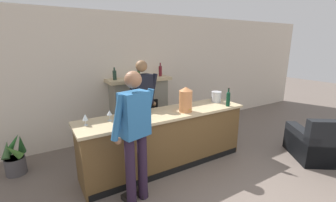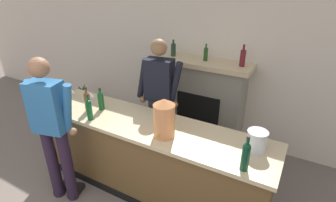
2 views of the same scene
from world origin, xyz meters
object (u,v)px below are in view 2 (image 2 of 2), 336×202
object	(u,v)px
potted_plant_corner	(80,102)
person_bartender	(159,99)
ice_bucket_steel	(257,141)
wine_bottle_chardonnay_pale	(87,101)
wine_bottle_rose_blush	(101,100)
fireplace_stone	(203,101)
wine_glass_by_dispenser	(70,90)
wine_glass_near_bucket	(90,95)
copper_dispenser	(164,118)
wine_bottle_merlot_tall	(246,155)
wine_bottle_port_short	(89,109)
person_customer	(52,127)

from	to	relation	value
potted_plant_corner	person_bartender	xyz separation A→B (m)	(2.10, -0.47, 0.73)
potted_plant_corner	ice_bucket_steel	size ratio (longest dim) A/B	3.38
ice_bucket_steel	wine_bottle_chardonnay_pale	xyz separation A→B (m)	(-2.01, -0.18, 0.04)
potted_plant_corner	wine_bottle_rose_blush	xyz separation A→B (m)	(1.58, -1.02, 0.82)
ice_bucket_steel	person_bartender	bearing A→B (deg)	160.52
fireplace_stone	potted_plant_corner	world-z (taller)	fireplace_stone
fireplace_stone	wine_glass_by_dispenser	bearing A→B (deg)	-136.84
wine_bottle_rose_blush	wine_glass_near_bucket	size ratio (longest dim) A/B	1.75
person_bartender	ice_bucket_steel	xyz separation A→B (m)	(1.38, -0.49, 0.07)
fireplace_stone	ice_bucket_steel	xyz separation A→B (m)	(1.07, -1.33, 0.38)
copper_dispenser	fireplace_stone	bearing A→B (deg)	96.45
fireplace_stone	ice_bucket_steel	size ratio (longest dim) A/B	7.96
copper_dispenser	wine_bottle_merlot_tall	world-z (taller)	copper_dispenser
ice_bucket_steel	wine_bottle_rose_blush	distance (m)	1.90
person_bartender	wine_bottle_port_short	xyz separation A→B (m)	(-0.46, -0.82, 0.10)
wine_bottle_merlot_tall	potted_plant_corner	bearing A→B (deg)	159.52
fireplace_stone	wine_bottle_chardonnay_pale	distance (m)	1.83
wine_bottle_port_short	wine_glass_by_dispenser	size ratio (longest dim) A/B	1.85
person_customer	wine_glass_by_dispenser	size ratio (longest dim) A/B	10.51
person_customer	wine_bottle_port_short	world-z (taller)	person_customer
wine_bottle_rose_blush	wine_bottle_merlot_tall	bearing A→B (deg)	-8.21
potted_plant_corner	person_customer	size ratio (longest dim) A/B	0.40
fireplace_stone	wine_bottle_rose_blush	xyz separation A→B (m)	(-0.83, -1.39, 0.41)
ice_bucket_steel	wine_glass_by_dispenser	world-z (taller)	ice_bucket_steel
wine_bottle_chardonnay_pale	wine_glass_by_dispenser	xyz separation A→B (m)	(-0.49, 0.17, -0.02)
wine_glass_near_bucket	person_customer	bearing A→B (deg)	-81.34
ice_bucket_steel	wine_bottle_port_short	size ratio (longest dim) A/B	0.67
wine_bottle_merlot_tall	wine_glass_by_dispenser	distance (m)	2.50
person_bartender	wine_glass_by_dispenser	bearing A→B (deg)	-155.96
potted_plant_corner	wine_bottle_rose_blush	bearing A→B (deg)	-32.83
person_bartender	wine_glass_near_bucket	size ratio (longest dim) A/B	11.03
ice_bucket_steel	fireplace_stone	bearing A→B (deg)	128.96
ice_bucket_steel	wine_glass_near_bucket	xyz separation A→B (m)	(-2.15, -0.00, 0.01)
wine_bottle_merlot_tall	wine_glass_near_bucket	distance (m)	2.15
potted_plant_corner	ice_bucket_steel	world-z (taller)	ice_bucket_steel
fireplace_stone	wine_bottle_rose_blush	distance (m)	1.67
person_customer	wine_glass_near_bucket	bearing A→B (deg)	98.66
wine_glass_by_dispenser	ice_bucket_steel	bearing A→B (deg)	0.33
wine_bottle_merlot_tall	wine_bottle_chardonnay_pale	bearing A→B (deg)	175.56
wine_bottle_rose_blush	wine_bottle_port_short	bearing A→B (deg)	-76.10
person_customer	wine_bottle_rose_blush	size ratio (longest dim) A/B	6.21
copper_dispenser	wine_glass_by_dispenser	world-z (taller)	copper_dispenser
wine_bottle_rose_blush	wine_bottle_port_short	xyz separation A→B (m)	(0.07, -0.27, 0.01)
wine_bottle_chardonnay_pale	wine_glass_by_dispenser	size ratio (longest dim) A/B	1.86
wine_bottle_chardonnay_pale	wine_glass_near_bucket	distance (m)	0.23
wine_bottle_chardonnay_pale	wine_bottle_merlot_tall	bearing A→B (deg)	-4.44
person_bartender	wine_bottle_rose_blush	size ratio (longest dim) A/B	6.30
ice_bucket_steel	wine_bottle_port_short	bearing A→B (deg)	-169.69
person_customer	person_bartender	xyz separation A→B (m)	(0.66, 1.19, 0.02)
potted_plant_corner	wine_glass_near_bucket	world-z (taller)	wine_glass_near_bucket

